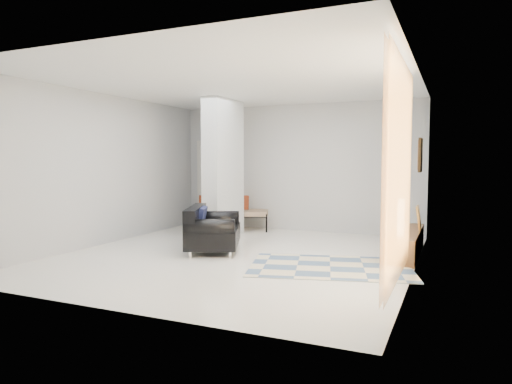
% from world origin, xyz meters
% --- Properties ---
extents(floor, '(6.00, 6.00, 0.00)m').
position_xyz_m(floor, '(0.00, 0.00, 0.00)').
color(floor, white).
rests_on(floor, ground).
extents(ceiling, '(6.00, 6.00, 0.00)m').
position_xyz_m(ceiling, '(0.00, 0.00, 2.80)').
color(ceiling, white).
rests_on(ceiling, wall_back).
extents(wall_back, '(6.00, 0.00, 6.00)m').
position_xyz_m(wall_back, '(0.00, 3.00, 1.40)').
color(wall_back, '#B5B7BA').
rests_on(wall_back, ground).
extents(wall_front, '(6.00, 0.00, 6.00)m').
position_xyz_m(wall_front, '(0.00, -3.00, 1.40)').
color(wall_front, '#B5B7BA').
rests_on(wall_front, ground).
extents(wall_left, '(0.00, 6.00, 6.00)m').
position_xyz_m(wall_left, '(-2.75, 0.00, 1.40)').
color(wall_left, '#B5B7BA').
rests_on(wall_left, ground).
extents(wall_right, '(0.00, 6.00, 6.00)m').
position_xyz_m(wall_right, '(2.75, 0.00, 1.40)').
color(wall_right, '#B5B7BA').
rests_on(wall_right, ground).
extents(partition_column, '(0.35, 1.20, 2.80)m').
position_xyz_m(partition_column, '(-1.10, 1.60, 1.40)').
color(partition_column, silver).
rests_on(partition_column, floor).
extents(hallway_door, '(0.85, 0.06, 2.04)m').
position_xyz_m(hallway_door, '(-2.10, 2.96, 1.02)').
color(hallway_door, silver).
rests_on(hallway_door, floor).
extents(curtain, '(0.00, 2.55, 2.55)m').
position_xyz_m(curtain, '(2.67, -1.15, 1.45)').
color(curtain, '#ED993E').
rests_on(curtain, wall_right).
extents(wall_art, '(0.04, 0.45, 0.55)m').
position_xyz_m(wall_art, '(2.72, 1.18, 1.65)').
color(wall_art, '#34210E').
rests_on(wall_art, wall_right).
extents(media_console, '(0.45, 1.98, 0.80)m').
position_xyz_m(media_console, '(2.52, 1.18, 0.20)').
color(media_console, brown).
rests_on(media_console, floor).
extents(loveseat, '(1.33, 1.65, 0.76)m').
position_xyz_m(loveseat, '(-0.65, 0.24, 0.36)').
color(loveseat, silver).
rests_on(loveseat, floor).
extents(daybed, '(1.87, 1.28, 0.77)m').
position_xyz_m(daybed, '(-1.43, 2.47, 0.42)').
color(daybed, black).
rests_on(daybed, floor).
extents(area_rug, '(2.65, 2.10, 0.01)m').
position_xyz_m(area_rug, '(1.60, -0.19, 0.01)').
color(area_rug, beige).
rests_on(area_rug, floor).
extents(cylinder_lamp, '(0.11, 0.11, 0.58)m').
position_xyz_m(cylinder_lamp, '(2.50, 0.58, 0.69)').
color(cylinder_lamp, white).
rests_on(cylinder_lamp, media_console).
extents(bronze_figurine, '(0.12, 0.12, 0.23)m').
position_xyz_m(bronze_figurine, '(2.47, 1.67, 0.52)').
color(bronze_figurine, '#322116').
rests_on(bronze_figurine, media_console).
extents(vase, '(0.22, 0.22, 0.21)m').
position_xyz_m(vase, '(2.47, 1.16, 0.50)').
color(vase, white).
rests_on(vase, media_console).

